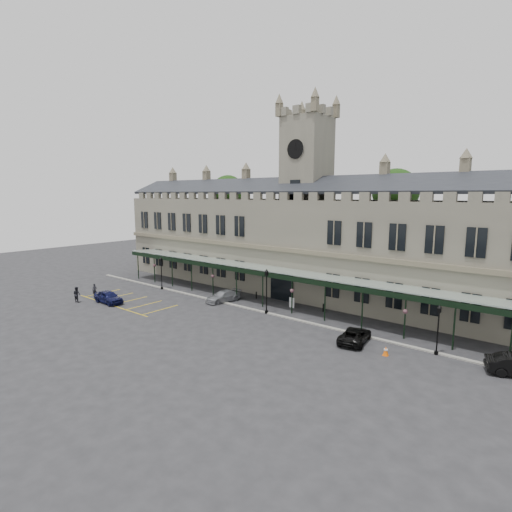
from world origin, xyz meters
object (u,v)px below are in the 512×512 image
Objects in this scene: sign_board at (292,303)px; car_taxi at (223,296)px; lamp_post_left at (161,270)px; car_left_a at (109,297)px; clock_tower at (306,191)px; person_b at (77,294)px; station_building at (305,243)px; lamp_post_mid at (267,287)px; lamp_post_right at (438,325)px; traffic_cone at (386,351)px; car_van at (355,335)px; person_a at (95,290)px.

sign_board is 8.35m from car_taxi.
lamp_post_left is 8.56m from car_left_a.
car_taxi is at bearing -156.65° from sign_board.
sign_board is 0.27× the size of car_left_a.
car_left_a is at bearing -84.48° from lamp_post_left.
person_b is at bearing -130.77° from clock_tower.
lamp_post_left is (-15.80, -10.76, -10.49)m from clock_tower.
station_building is at bearing 34.04° from lamp_post_left.
car_taxi is 17.35m from person_b.
station_building is at bearing 100.41° from lamp_post_mid.
clock_tower is 5.07× the size of lamp_post_mid.
sign_board is at bearing 167.28° from lamp_post_right.
car_left_a is (-31.19, -5.62, 0.37)m from traffic_cone.
person_b is at bearing 5.56° from car_van.
lamp_post_mid reaches higher than person_a.
station_building reaches higher than lamp_post_left.
car_taxi is at bearing 170.93° from traffic_cone.
lamp_post_left is at bearing -145.96° from station_building.
lamp_post_mid reaches higher than car_taxi.
lamp_post_mid reaches higher than lamp_post_right.
car_van is (13.00, -12.28, -5.84)m from station_building.
clock_tower reaches higher than car_taxi.
station_building is 6.64m from clock_tower.
lamp_post_right is (35.05, 0.06, -0.18)m from lamp_post_left.
car_van is at bearing -27.98° from person_a.
car_taxi is (-24.25, 0.62, -1.80)m from lamp_post_right.
sign_board is 0.26× the size of car_taxi.
car_taxi is (-6.93, 0.50, -2.25)m from lamp_post_mid.
lamp_post_mid is at bearing 7.38° from car_taxi.
traffic_cone is at bearing -78.70° from car_left_a.
lamp_post_left reaches higher than person_b.
person_a is (-32.20, -6.12, 0.17)m from car_van.
sign_board is at bearing -159.07° from person_b.
sign_board is (0.83, 3.60, -2.34)m from lamp_post_mid.
clock_tower is at bearing 34.25° from lamp_post_left.
traffic_cone is 0.17× the size of car_van.
lamp_post_mid is at bearing -79.59° from station_building.
person_a is 2.88m from person_b.
clock_tower reaches higher than station_building.
person_a is (-21.95, -11.51, 0.24)m from sign_board.
lamp_post_right is at bearing -27.29° from person_a.
person_b is (-34.49, -7.76, 0.56)m from traffic_cone.
person_a is at bearing -171.91° from traffic_cone.
car_taxi is (10.00, 9.00, -0.09)m from car_left_a.
clock_tower is at bearing -37.10° from car_left_a.
lamp_post_left is at bearing -179.39° from lamp_post_mid.
person_a is (-14.20, -8.41, 0.15)m from car_taxi.
lamp_post_left reaches higher than car_taxi.
lamp_post_mid is at bearing -165.39° from person_b.
lamp_post_right is at bearing -29.06° from clock_tower.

